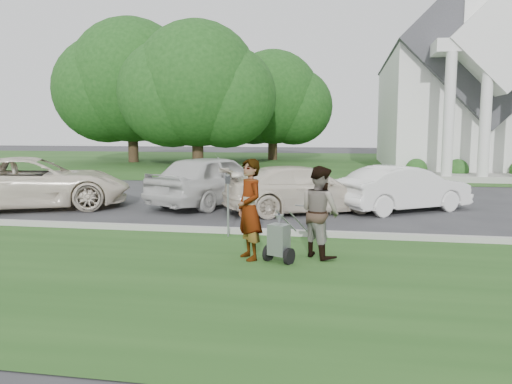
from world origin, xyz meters
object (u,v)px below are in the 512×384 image
(tree_far, at_px, (131,86))
(striping_cart, at_px, (279,241))
(tree_back, at_px, (273,102))
(car_c, at_px, (303,189))
(car_b, at_px, (214,180))
(car_d, at_px, (404,189))
(church, at_px, (461,74))
(person_left, at_px, (250,210))
(car_a, at_px, (34,183))
(parking_meter_near, at_px, (228,198))
(tree_left, at_px, (197,90))
(person_right, at_px, (320,212))

(tree_far, relative_size, striping_cart, 10.26)
(tree_back, xyz_separation_m, car_c, (4.67, -25.99, -4.03))
(car_b, bearing_deg, car_d, -156.85)
(church, distance_m, person_left, 26.81)
(tree_back, distance_m, car_a, 27.25)
(car_d, bearing_deg, car_a, 63.46)
(car_c, bearing_deg, car_d, -102.20)
(parking_meter_near, bearing_deg, car_a, 156.20)
(tree_back, distance_m, car_b, 25.39)
(tree_left, height_order, car_c, tree_left)
(car_c, bearing_deg, car_a, 68.79)
(church, xyz_separation_m, parking_meter_near, (-9.74, -22.92, -5.03))
(tree_far, height_order, person_right, tree_far)
(person_left, relative_size, parking_meter_near, 1.32)
(car_a, bearing_deg, car_c, -110.56)
(person_left, height_order, person_right, person_left)
(car_a, bearing_deg, person_left, -147.81)
(parking_meter_near, relative_size, car_d, 0.35)
(tree_far, bearing_deg, car_d, -48.88)
(person_left, xyz_separation_m, car_b, (-2.47, 6.64, -0.12))
(striping_cart, bearing_deg, car_a, 173.72)
(tree_back, distance_m, parking_meter_near, 30.21)
(church, relative_size, tree_back, 2.51)
(car_a, bearing_deg, car_d, -108.14)
(person_left, bearing_deg, car_a, -157.72)
(tree_left, relative_size, person_left, 5.56)
(tree_far, xyz_separation_m, car_a, (6.29, -21.71, -4.88))
(striping_cart, distance_m, car_d, 7.21)
(person_left, xyz_separation_m, person_right, (1.30, 0.40, -0.07))
(parking_meter_near, bearing_deg, car_d, 45.96)
(tree_left, bearing_deg, car_c, -64.26)
(tree_left, bearing_deg, tree_back, 63.43)
(car_a, relative_size, car_d, 1.39)
(church, height_order, person_left, church)
(tree_left, height_order, car_d, tree_left)
(person_right, relative_size, parking_meter_near, 1.22)
(tree_far, bearing_deg, car_a, -73.83)
(car_b, xyz_separation_m, car_c, (3.00, -0.95, -0.14))
(tree_far, distance_m, parking_meter_near, 28.53)
(car_d, bearing_deg, car_c, 70.05)
(car_b, bearing_deg, striping_cart, 139.36)
(person_left, relative_size, person_right, 1.08)
(striping_cart, height_order, car_d, car_d)
(tree_far, relative_size, car_a, 2.00)
(church, xyz_separation_m, car_b, (-11.34, -18.16, -5.10))
(tree_left, relative_size, car_c, 2.22)
(tree_far, bearing_deg, tree_back, 26.56)
(striping_cart, distance_m, car_a, 9.86)
(person_right, distance_m, car_d, 6.43)
(car_b, bearing_deg, church, -96.85)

